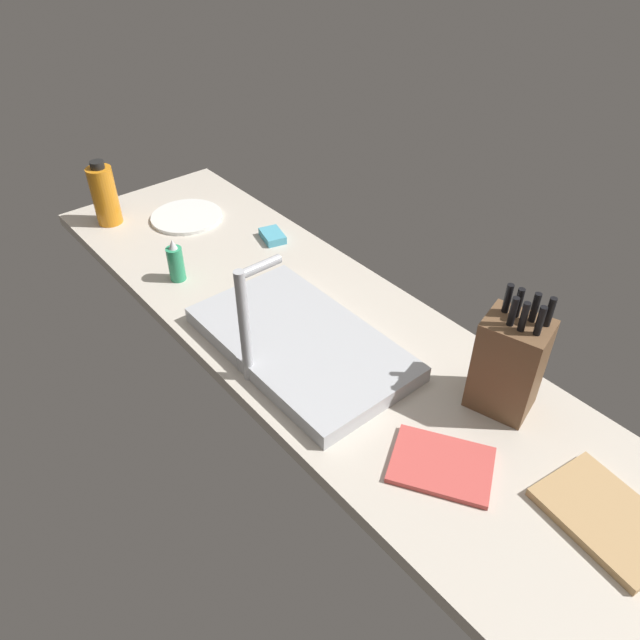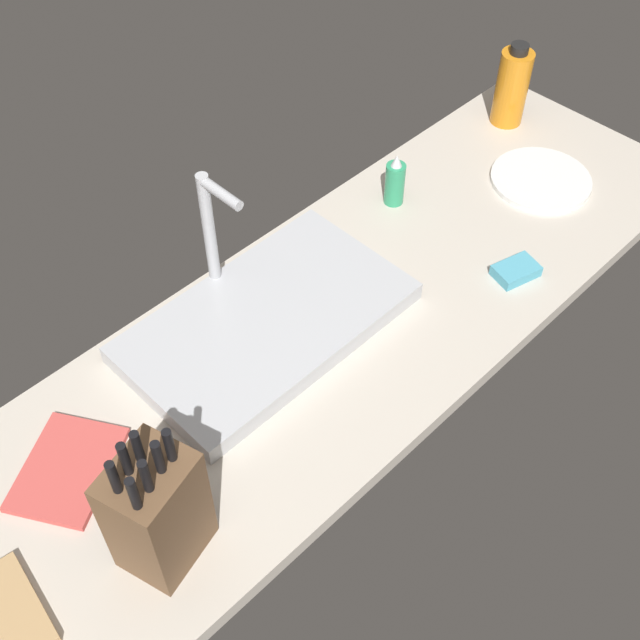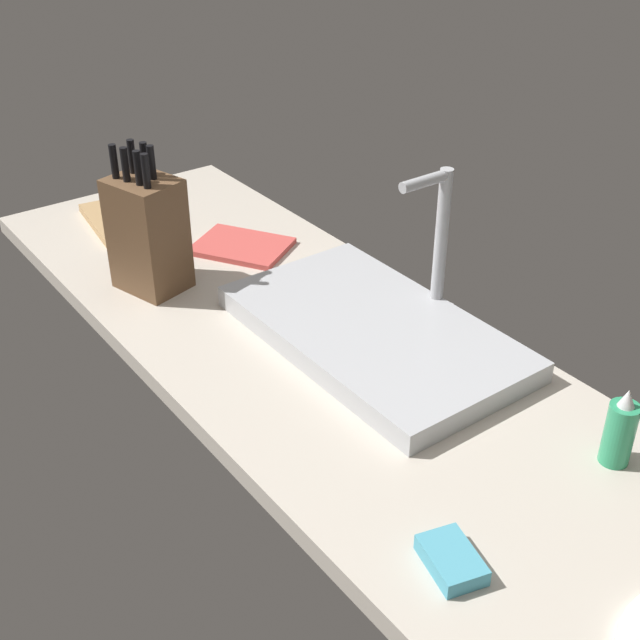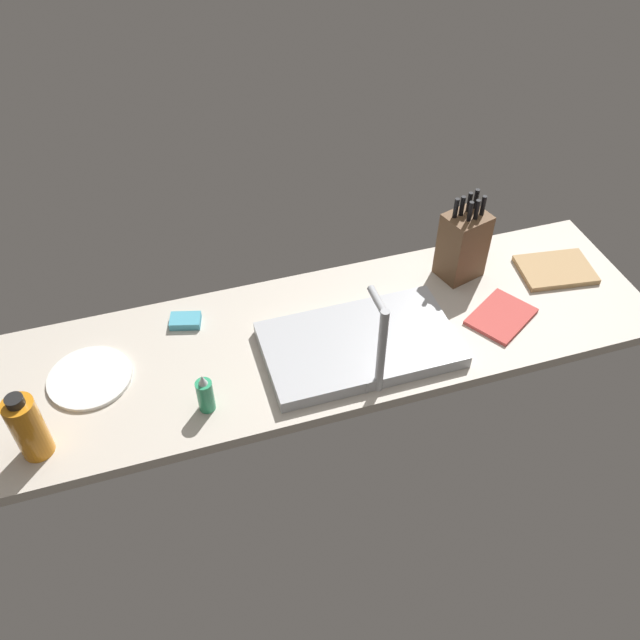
% 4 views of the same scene
% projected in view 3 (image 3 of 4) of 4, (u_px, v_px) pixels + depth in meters
% --- Properties ---
extents(countertop_slab, '(1.96, 0.57, 0.04)m').
position_uv_depth(countertop_slab, '(357.00, 381.00, 1.42)').
color(countertop_slab, beige).
rests_on(countertop_slab, ground).
extents(sink_basin, '(0.55, 0.32, 0.04)m').
position_uv_depth(sink_basin, '(373.00, 332.00, 1.49)').
color(sink_basin, '#B7BABF').
rests_on(sink_basin, countertop_slab).
extents(faucet, '(0.06, 0.11, 0.29)m').
position_uv_depth(faucet, '(438.00, 238.00, 1.48)').
color(faucet, '#B7BABF').
rests_on(faucet, countertop_slab).
extents(knife_block, '(0.15, 0.14, 0.29)m').
position_uv_depth(knife_block, '(148.00, 233.00, 1.61)').
color(knife_block, brown).
rests_on(knife_block, countertop_slab).
extents(cutting_board, '(0.25, 0.20, 0.02)m').
position_uv_depth(cutting_board, '(128.00, 219.00, 1.92)').
color(cutting_board, tan).
rests_on(cutting_board, countertop_slab).
extents(soap_bottle, '(0.04, 0.04, 0.13)m').
position_uv_depth(soap_bottle, '(620.00, 431.00, 1.19)').
color(soap_bottle, '#2D9966').
rests_on(soap_bottle, countertop_slab).
extents(dish_towel, '(0.24, 0.23, 0.01)m').
position_uv_depth(dish_towel, '(242.00, 246.00, 1.80)').
color(dish_towel, '#CC4C47').
rests_on(dish_towel, countertop_slab).
extents(dish_sponge, '(0.10, 0.08, 0.02)m').
position_uv_depth(dish_sponge, '(451.00, 560.00, 1.05)').
color(dish_sponge, '#4CA3BC').
rests_on(dish_sponge, countertop_slab).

